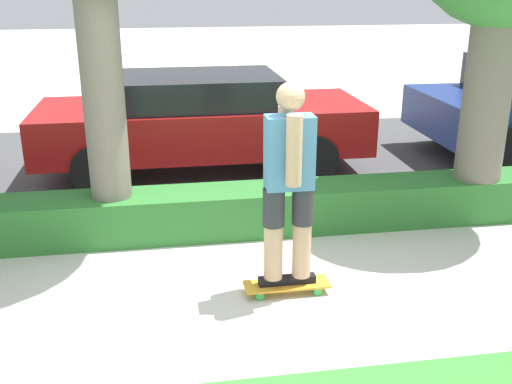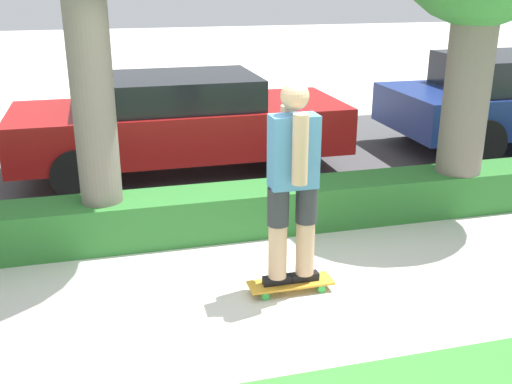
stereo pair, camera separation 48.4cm
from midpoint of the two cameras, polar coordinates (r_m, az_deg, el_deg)
name	(u,v)px [view 2 (the right image)]	position (r m, az deg, el deg)	size (l,w,h in m)	color
ground_plane	(258,305)	(5.26, -2.47, -10.77)	(60.00, 60.00, 0.00)	beige
street_asphalt	(186,165)	(9.08, -8.20, 2.53)	(18.06, 5.00, 0.01)	#474749
hedge_row	(220,212)	(6.56, -5.52, -1.96)	(18.06, 0.60, 0.49)	#2D702D
skateboard	(291,284)	(5.43, 0.75, -8.77)	(0.77, 0.24, 0.09)	gold
skater_person	(293,181)	(5.03, 0.80, 1.06)	(0.51, 0.46, 1.80)	black
parked_car_middle	(179,121)	(8.59, -9.00, 6.69)	(4.60, 1.87, 1.39)	maroon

